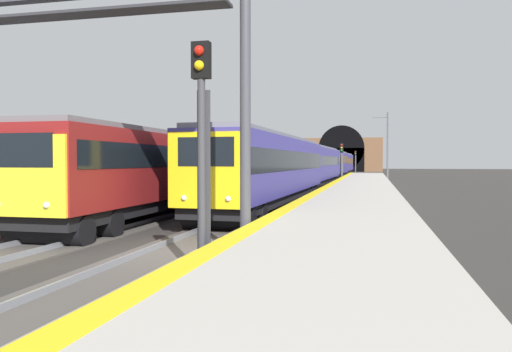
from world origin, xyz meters
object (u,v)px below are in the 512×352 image
train_main_approaching (325,164)px  railway_signal_near (202,143)px  railway_signal_far (355,160)px  catenary_mast_far (387,147)px  overhead_signal_gantry (98,51)px  train_adjacent_platform (221,166)px  railway_signal_mid (342,159)px

train_main_approaching → railway_signal_near: bearing=3.4°
railway_signal_near → railway_signal_far: 92.98m
catenary_mast_far → railway_signal_near: bearing=174.3°
railway_signal_far → overhead_signal_gantry: size_ratio=0.53×
train_adjacent_platform → railway_signal_far: size_ratio=8.24×
railway_signal_far → catenary_mast_far: (-41.38, -5.12, 1.55)m
catenary_mast_far → overhead_signal_gantry: bearing=169.4°
railway_signal_mid → railway_signal_far: size_ratio=0.99×
train_adjacent_platform → railway_signal_mid: 26.56m
railway_signal_mid → train_main_approaching: bearing=-69.0°
train_main_approaching → railway_signal_mid: railway_signal_mid is taller
overhead_signal_gantry → catenary_mast_far: catenary_mast_far is taller
train_main_approaching → overhead_signal_gantry: size_ratio=9.19×
railway_signal_near → overhead_signal_gantry: size_ratio=0.57×
railway_signal_near → catenary_mast_far: catenary_mast_far is taller
catenary_mast_far → railway_signal_mid: bearing=131.8°
overhead_signal_gantry → catenary_mast_far: 49.73m
railway_signal_near → railway_signal_mid: 47.03m
railway_signal_mid → railway_signal_far: railway_signal_far is taller
railway_signal_far → overhead_signal_gantry: overhead_signal_gantry is taller
train_adjacent_platform → overhead_signal_gantry: overhead_signal_gantry is taller
train_main_approaching → train_adjacent_platform: bearing=-8.6°
train_adjacent_platform → catenary_mast_far: bearing=159.4°
train_main_approaching → railway_signal_far: railway_signal_far is taller
railway_signal_mid → catenary_mast_far: catenary_mast_far is taller
train_main_approaching → overhead_signal_gantry: 43.77m
train_adjacent_platform → railway_signal_near: size_ratio=7.62×
train_adjacent_platform → catenary_mast_far: 32.50m
railway_signal_far → catenary_mast_far: catenary_mast_far is taller
railway_signal_far → catenary_mast_far: bearing=7.1°
train_main_approaching → railway_signal_far: 46.70m
railway_signal_far → catenary_mast_far: size_ratio=0.55×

